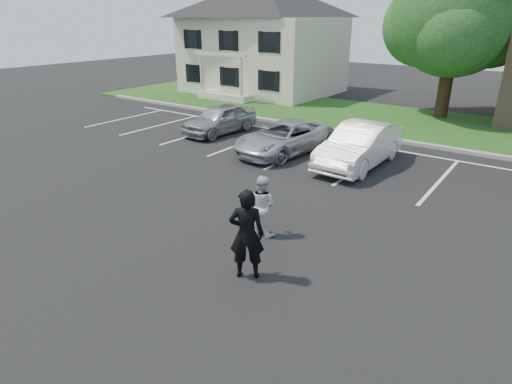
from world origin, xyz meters
TOP-DOWN VIEW (x-y plane):
  - ground_plane at (0.00, 0.00)m, footprint 90.00×90.00m
  - curb at (0.00, 12.00)m, footprint 40.00×0.30m
  - grass_strip at (0.00, 16.00)m, footprint 44.00×8.00m
  - stall_lines at (1.40, 8.95)m, footprint 34.00×5.36m
  - house at (-13.00, 19.97)m, footprint 10.30×9.22m
  - tree at (0.29, 18.54)m, footprint 7.80×7.20m
  - man_black_suit at (0.88, -0.56)m, footprint 0.89×0.81m
  - man_white_shirt at (0.00, 1.24)m, footprint 0.81×0.65m
  - car_silver_west at (-7.61, 8.61)m, footprint 1.90×4.16m
  - car_silver_minivan at (-3.35, 7.65)m, footprint 2.82×4.93m
  - car_white_sedan at (-0.18, 7.92)m, footprint 1.74×4.79m

SIDE VIEW (x-z plane):
  - ground_plane at x=0.00m, z-range 0.00..0.00m
  - stall_lines at x=1.40m, z-range 0.00..0.01m
  - grass_strip at x=0.00m, z-range 0.00..0.08m
  - curb at x=0.00m, z-range 0.00..0.15m
  - car_silver_minivan at x=-3.35m, z-range 0.00..1.29m
  - car_silver_west at x=-7.61m, z-range 0.00..1.39m
  - car_white_sedan at x=-0.18m, z-range 0.00..1.57m
  - man_white_shirt at x=0.00m, z-range 0.00..1.60m
  - man_black_suit at x=0.88m, z-range 0.00..2.04m
  - house at x=-13.00m, z-range 0.03..7.63m
  - tree at x=0.29m, z-range 0.95..9.75m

